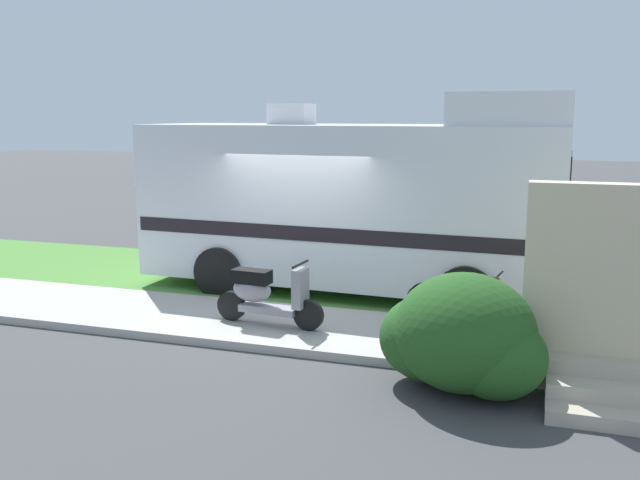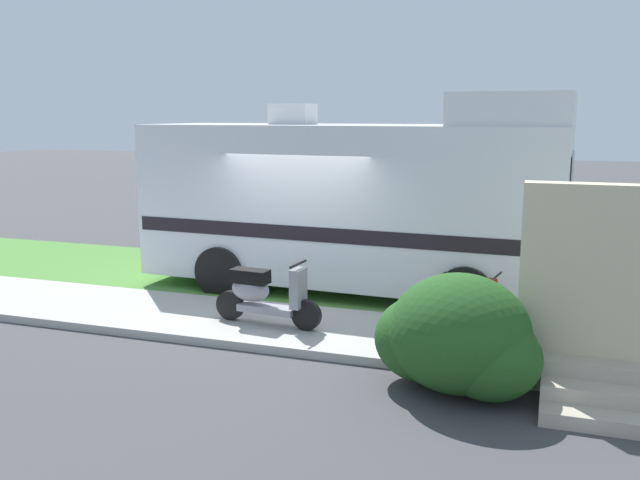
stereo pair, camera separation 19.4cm
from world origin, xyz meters
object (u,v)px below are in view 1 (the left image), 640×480
object	(u,v)px
motorhome_rv	(355,201)
bicycle	(464,307)
scooter	(265,294)
bottle_green	(537,343)

from	to	relation	value
motorhome_rv	bicycle	world-z (taller)	motorhome_rv
scooter	bicycle	bearing A→B (deg)	9.47
bicycle	scooter	bearing A→B (deg)	-170.53
bottle_green	scooter	bearing A→B (deg)	-179.64
scooter	bicycle	xyz separation A→B (m)	(2.80, 0.47, -0.07)
bottle_green	motorhome_rv	bearing A→B (deg)	140.91
scooter	motorhome_rv	bearing A→B (deg)	75.42
motorhome_rv	bicycle	bearing A→B (deg)	-44.41
scooter	bicycle	size ratio (longest dim) A/B	0.98
motorhome_rv	bottle_green	size ratio (longest dim) A/B	30.01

